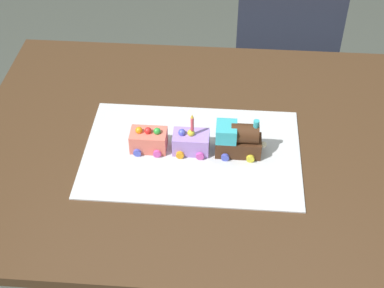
{
  "coord_description": "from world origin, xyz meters",
  "views": [
    {
      "loc": [
        -0.03,
        1.21,
        1.81
      ],
      "look_at": [
        0.06,
        0.05,
        0.77
      ],
      "focal_mm": 53.24,
      "sensor_mm": 36.0,
      "label": 1
    }
  ],
  "objects": [
    {
      "name": "cake_car_hopper_lavender",
      "position": [
        0.07,
        0.04,
        0.77
      ],
      "size": [
        0.1,
        0.08,
        0.07
      ],
      "color": "#AD84E0",
      "rests_on": "cake_board"
    },
    {
      "name": "dining_table",
      "position": [
        0.0,
        0.0,
        0.63
      ],
      "size": [
        1.4,
        1.0,
        0.74
      ],
      "color": "#4C331E",
      "rests_on": "ground"
    },
    {
      "name": "cake_board",
      "position": [
        0.06,
        0.05,
        0.74
      ],
      "size": [
        0.6,
        0.4,
        0.0
      ],
      "primitive_type": "cube",
      "color": "silver",
      "rests_on": "dining_table"
    },
    {
      "name": "birthday_candle",
      "position": [
        0.06,
        0.04,
        0.84
      ],
      "size": [
        0.01,
        0.01,
        0.06
      ],
      "color": "#F24C59",
      "rests_on": "cake_car_hopper_lavender"
    },
    {
      "name": "cake_car_flatbed_coral",
      "position": [
        0.18,
        0.04,
        0.77
      ],
      "size": [
        0.1,
        0.08,
        0.07
      ],
      "color": "#F27260",
      "rests_on": "cake_board"
    },
    {
      "name": "cake_locomotive",
      "position": [
        -0.06,
        0.04,
        0.79
      ],
      "size": [
        0.14,
        0.08,
        0.12
      ],
      "color": "#472816",
      "rests_on": "cake_board"
    },
    {
      "name": "chair",
      "position": [
        -0.26,
        -0.83,
        0.47
      ],
      "size": [
        0.41,
        0.41,
        0.86
      ],
      "rotation": [
        0.0,
        0.0,
        -0.03
      ],
      "color": "#2D3347",
      "rests_on": "ground"
    }
  ]
}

